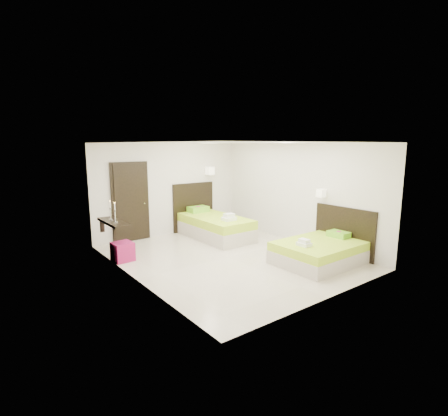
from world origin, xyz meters
TOP-DOWN VIEW (x-y plane):
  - floor at (0.00, 0.00)m, footprint 5.50×5.50m
  - bed_single at (0.78, 1.68)m, footprint 1.38×2.30m
  - bed_double at (1.40, -1.51)m, footprint 1.84×1.56m
  - nightstand at (1.30, 2.76)m, footprint 0.56×0.52m
  - ottoman at (-2.03, 1.23)m, footprint 0.44×0.44m
  - door at (-1.20, 2.70)m, footprint 1.02×0.15m
  - console_shelf at (-2.08, 1.60)m, footprint 0.35×1.20m

SIDE VIEW (x-z plane):
  - floor at x=0.00m, z-range 0.00..0.00m
  - ottoman at x=-2.03m, z-range 0.00..0.42m
  - nightstand at x=1.30m, z-range 0.00..0.45m
  - bed_double at x=1.40m, z-range -0.49..1.03m
  - bed_single at x=0.78m, z-range -0.61..1.29m
  - console_shelf at x=-2.08m, z-range 0.42..1.21m
  - door at x=-1.20m, z-range -0.02..2.12m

